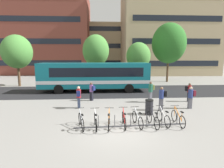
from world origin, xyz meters
The scene contains 26 objects.
ground centered at (0.00, 0.00, 0.00)m, with size 200.00×200.00×0.00m, color gray.
bus_lane_asphalt centered at (0.00, 10.51, 0.00)m, with size 80.00×7.20×0.01m, color #232326.
city_bus centered at (-1.71, 10.50, 1.78)m, with size 12.05×2.69×3.20m.
bike_rack centered at (0.79, 0.35, 0.10)m, with size 6.34×0.36×0.70m.
parked_bicycle_silver_0 centered at (-1.96, 0.30, 0.38)m, with size 0.65×1.67×0.99m.
parked_bicycle_white_1 centered at (-1.17, 0.25, 0.38)m, with size 0.52×1.72×0.99m.
parked_bicycle_orange_2 centered at (-0.44, 0.24, 0.38)m, with size 0.52×1.72×0.99m.
parked_bicycle_red_3 centered at (0.40, 0.33, 0.38)m, with size 0.52×1.72×0.99m.
parked_bicycle_silver_4 centered at (1.17, 0.39, 0.38)m, with size 0.52×1.71×0.99m.
parked_bicycle_black_5 centered at (2.03, 0.32, 0.38)m, with size 0.52×1.72×0.99m.
parked_bicycle_white_6 centered at (2.70, 0.54, 0.38)m, with size 0.52×1.72×0.99m.
parked_bicycle_orange_7 centered at (3.54, 0.45, 0.38)m, with size 0.52×1.72×0.99m.
commuter_black_pack_0 centered at (6.70, 5.50, 0.94)m, with size 0.57×0.41×1.63m.
commuter_navy_pack_1 centered at (-2.58, 4.05, 0.96)m, with size 0.37×0.54×1.68m.
commuter_maroon_pack_2 centered at (5.82, 3.47, 0.96)m, with size 0.53×0.35×1.68m.
commuter_navy_pack_3 centered at (-1.74, 6.32, 0.94)m, with size 0.60×0.56×1.63m.
commuter_black_pack_4 centered at (3.50, 3.17, 1.00)m, with size 0.52×0.34×1.73m.
commuter_olive_pack_5 centered at (3.33, 5.44, 1.04)m, with size 0.60×0.50×1.79m.
trash_bin centered at (2.36, 2.31, 0.52)m, with size 0.55×0.55×1.03m.
street_tree_0 centered at (-1.69, 16.91, 4.75)m, with size 3.83×3.83×7.06m.
street_tree_1 centered at (9.34, 17.53, 5.89)m, with size 5.06×5.06×8.92m.
street_tree_2 centered at (-11.83, 14.68, 4.51)m, with size 3.83×3.83×6.69m.
street_tree_3 centered at (4.37, 15.90, 3.96)m, with size 3.44×3.44×5.91m.
building_left_wing centered at (-14.67, 33.42, 8.73)m, with size 21.73×10.98×17.47m.
building_right_wing centered at (13.76, 30.20, 10.70)m, with size 19.90×10.56×21.40m.
building_centre_block centered at (-3.28, 40.19, 6.13)m, with size 18.08×10.96×12.26m.
Camera 1 is at (-0.79, -8.83, 3.87)m, focal length 27.79 mm.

